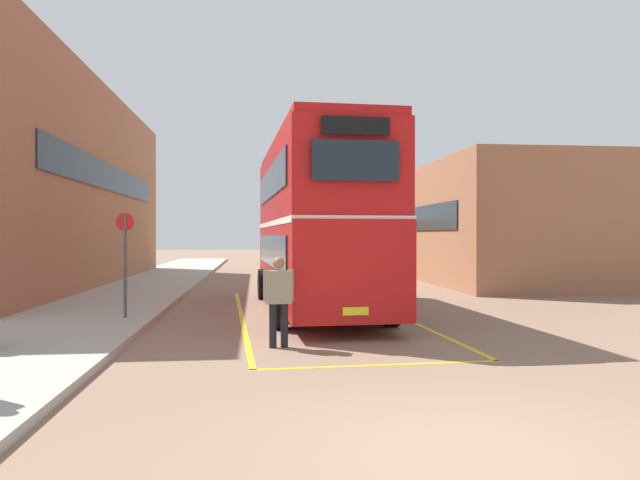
# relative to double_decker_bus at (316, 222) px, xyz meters

# --- Properties ---
(ground_plane) EXTENTS (135.60, 135.60, 0.00)m
(ground_plane) POSITION_rel_double_decker_bus_xyz_m (0.37, 3.44, -2.51)
(ground_plane) COLOR #846651
(sidewalk_left) EXTENTS (4.00, 57.60, 0.14)m
(sidewalk_left) POSITION_rel_double_decker_bus_xyz_m (-6.13, 5.84, -2.44)
(sidewalk_left) COLOR #A39E93
(sidewalk_left) RESTS_ON ground
(brick_building_left) EXTENTS (5.95, 22.30, 8.24)m
(brick_building_left) POSITION_rel_double_decker_bus_xyz_m (-10.67, 8.92, 1.61)
(brick_building_left) COLOR #9E6647
(brick_building_left) RESTS_ON ground
(depot_building_right) EXTENTS (8.31, 15.35, 5.28)m
(depot_building_right) POSITION_rel_double_decker_bus_xyz_m (9.99, 10.68, 0.13)
(depot_building_right) COLOR #9E6647
(depot_building_right) RESTS_ON ground
(double_decker_bus) EXTENTS (3.26, 10.36, 4.75)m
(double_decker_bus) POSITION_rel_double_decker_bus_xyz_m (0.00, 0.00, 0.00)
(double_decker_bus) COLOR black
(double_decker_bus) RESTS_ON ground
(single_deck_bus) EXTENTS (2.76, 9.02, 3.02)m
(single_deck_bus) POSITION_rel_double_decker_bus_xyz_m (3.91, 18.08, -0.87)
(single_deck_bus) COLOR black
(single_deck_bus) RESTS_ON ground
(pedestrian_boarding) EXTENTS (0.57, 0.26, 1.72)m
(pedestrian_boarding) POSITION_rel_double_decker_bus_xyz_m (-1.25, -5.41, -1.52)
(pedestrian_boarding) COLOR black
(pedestrian_boarding) RESTS_ON ground
(bus_stop_sign) EXTENTS (0.44, 0.09, 2.53)m
(bus_stop_sign) POSITION_rel_double_decker_bus_xyz_m (-4.82, -1.94, -0.84)
(bus_stop_sign) COLOR #4C4C51
(bus_stop_sign) RESTS_ON sidewalk_left
(bay_marking_yellow) EXTENTS (4.88, 12.46, 0.01)m
(bay_marking_yellow) POSITION_rel_double_decker_bus_xyz_m (0.05, -1.92, -2.51)
(bay_marking_yellow) COLOR gold
(bay_marking_yellow) RESTS_ON ground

